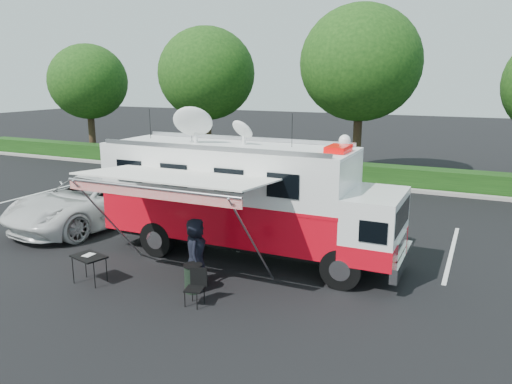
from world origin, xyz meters
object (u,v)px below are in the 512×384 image
(trash_bin, at_px, (193,278))
(white_suv, at_px, (96,223))
(command_truck, at_px, (246,197))
(folding_table, at_px, (89,257))

(trash_bin, bearing_deg, white_suv, 150.86)
(command_truck, distance_m, folding_table, 4.65)
(command_truck, height_order, white_suv, command_truck)
(folding_table, relative_size, trash_bin, 1.40)
(folding_table, distance_m, trash_bin, 2.85)
(white_suv, bearing_deg, folding_table, -40.35)
(command_truck, bearing_deg, folding_table, -129.52)
(white_suv, distance_m, trash_bin, 7.39)
(command_truck, xyz_separation_m, folding_table, (-2.87, -3.48, -1.14))
(command_truck, xyz_separation_m, white_suv, (-6.57, 0.78, -1.84))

